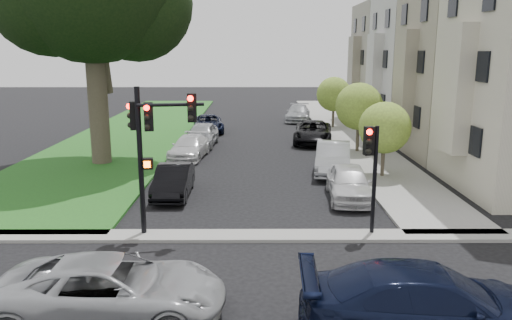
{
  "coord_description": "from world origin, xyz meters",
  "views": [
    {
      "loc": [
        -0.07,
        -13.74,
        6.18
      ],
      "look_at": [
        0.0,
        5.0,
        2.0
      ],
      "focal_mm": 35.0,
      "sensor_mm": 36.0,
      "label": 1
    }
  ],
  "objects_px": {
    "small_tree_a": "(385,128)",
    "small_tree_b": "(359,107)",
    "car_parked_5": "(173,181)",
    "car_parked_0": "(349,183)",
    "traffic_signal_main": "(151,135)",
    "car_parked_4": "(298,113)",
    "car_parked_8": "(208,123)",
    "car_parked_2": "(313,132)",
    "small_tree_c": "(334,94)",
    "car_parked_1": "(333,158)",
    "car_parked_6": "(190,147)",
    "car_parked_7": "(202,135)",
    "car_cross_far": "(430,304)",
    "traffic_signal_secondary": "(372,160)",
    "car_cross_near": "(112,289)"
  },
  "relations": [
    {
      "from": "car_parked_2",
      "to": "car_parked_4",
      "type": "height_order",
      "value": "car_parked_2"
    },
    {
      "from": "traffic_signal_secondary",
      "to": "car_parked_4",
      "type": "height_order",
      "value": "traffic_signal_secondary"
    },
    {
      "from": "car_cross_far",
      "to": "car_parked_8",
      "type": "distance_m",
      "value": 28.82
    },
    {
      "from": "traffic_signal_secondary",
      "to": "small_tree_c",
      "type": "bearing_deg",
      "value": 84.11
    },
    {
      "from": "small_tree_c",
      "to": "car_parked_5",
      "type": "height_order",
      "value": "small_tree_c"
    },
    {
      "from": "car_parked_0",
      "to": "car_cross_near",
      "type": "bearing_deg",
      "value": -123.43
    },
    {
      "from": "car_parked_2",
      "to": "car_parked_4",
      "type": "xyz_separation_m",
      "value": [
        -0.11,
        10.41,
        -0.03
      ]
    },
    {
      "from": "traffic_signal_main",
      "to": "car_parked_8",
      "type": "xyz_separation_m",
      "value": [
        -0.16,
        21.68,
        -2.81
      ]
    },
    {
      "from": "car_cross_far",
      "to": "car_parked_5",
      "type": "distance_m",
      "value": 13.06
    },
    {
      "from": "car_parked_5",
      "to": "car_parked_7",
      "type": "bearing_deg",
      "value": 89.21
    },
    {
      "from": "car_parked_7",
      "to": "car_parked_8",
      "type": "relative_size",
      "value": 0.95
    },
    {
      "from": "small_tree_c",
      "to": "car_parked_0",
      "type": "distance_m",
      "value": 19.47
    },
    {
      "from": "car_parked_6",
      "to": "car_parked_8",
      "type": "xyz_separation_m",
      "value": [
        0.24,
        9.39,
        0.0
      ]
    },
    {
      "from": "car_cross_far",
      "to": "car_parked_7",
      "type": "distance_m",
      "value": 23.29
    },
    {
      "from": "traffic_signal_main",
      "to": "car_parked_4",
      "type": "bearing_deg",
      "value": 75.37
    },
    {
      "from": "car_parked_0",
      "to": "car_parked_2",
      "type": "xyz_separation_m",
      "value": [
        -0.02,
        12.92,
        0.01
      ]
    },
    {
      "from": "car_parked_7",
      "to": "car_parked_4",
      "type": "bearing_deg",
      "value": 61.78
    },
    {
      "from": "car_parked_1",
      "to": "car_parked_5",
      "type": "relative_size",
      "value": 1.18
    },
    {
      "from": "car_cross_far",
      "to": "car_parked_4",
      "type": "bearing_deg",
      "value": 2.05
    },
    {
      "from": "small_tree_c",
      "to": "car_parked_4",
      "type": "xyz_separation_m",
      "value": [
        -2.43,
        4.1,
        -2.01
      ]
    },
    {
      "from": "car_parked_5",
      "to": "car_parked_6",
      "type": "distance_m",
      "value": 7.63
    },
    {
      "from": "small_tree_c",
      "to": "car_parked_7",
      "type": "relative_size",
      "value": 0.92
    },
    {
      "from": "car_parked_0",
      "to": "car_parked_4",
      "type": "xyz_separation_m",
      "value": [
        -0.13,
        23.33,
        -0.03
      ]
    },
    {
      "from": "traffic_signal_main",
      "to": "car_parked_8",
      "type": "distance_m",
      "value": 21.86
    },
    {
      "from": "car_cross_near",
      "to": "car_parked_0",
      "type": "bearing_deg",
      "value": -38.36
    },
    {
      "from": "small_tree_a",
      "to": "car_parked_0",
      "type": "bearing_deg",
      "value": -122.92
    },
    {
      "from": "car_parked_1",
      "to": "car_parked_4",
      "type": "bearing_deg",
      "value": 99.93
    },
    {
      "from": "small_tree_a",
      "to": "car_cross_far",
      "type": "bearing_deg",
      "value": -100.14
    },
    {
      "from": "small_tree_c",
      "to": "car_parked_1",
      "type": "distance_m",
      "value": 14.98
    },
    {
      "from": "traffic_signal_main",
      "to": "car_parked_8",
      "type": "bearing_deg",
      "value": 90.41
    },
    {
      "from": "small_tree_a",
      "to": "small_tree_b",
      "type": "bearing_deg",
      "value": 90.0
    },
    {
      "from": "small_tree_c",
      "to": "traffic_signal_secondary",
      "type": "xyz_separation_m",
      "value": [
        -2.42,
        -23.41,
        -0.09
      ]
    },
    {
      "from": "traffic_signal_main",
      "to": "car_parked_7",
      "type": "relative_size",
      "value": 1.13
    },
    {
      "from": "traffic_signal_main",
      "to": "car_parked_4",
      "type": "height_order",
      "value": "traffic_signal_main"
    },
    {
      "from": "car_cross_far",
      "to": "car_parked_2",
      "type": "distance_m",
      "value": 23.26
    },
    {
      "from": "car_parked_5",
      "to": "car_cross_far",
      "type": "bearing_deg",
      "value": -56.73
    },
    {
      "from": "small_tree_b",
      "to": "car_parked_0",
      "type": "height_order",
      "value": "small_tree_b"
    },
    {
      "from": "car_parked_0",
      "to": "car_parked_5",
      "type": "bearing_deg",
      "value": -179.98
    },
    {
      "from": "traffic_signal_main",
      "to": "car_parked_1",
      "type": "distance_m",
      "value": 11.68
    },
    {
      "from": "car_parked_1",
      "to": "car_parked_2",
      "type": "bearing_deg",
      "value": 99.78
    },
    {
      "from": "car_cross_near",
      "to": "car_parked_4",
      "type": "xyz_separation_m",
      "value": [
        7.14,
        32.81,
        -0.04
      ]
    },
    {
      "from": "car_parked_5",
      "to": "car_parked_0",
      "type": "bearing_deg",
      "value": -4.46
    },
    {
      "from": "car_parked_1",
      "to": "small_tree_a",
      "type": "bearing_deg",
      "value": -14.18
    },
    {
      "from": "small_tree_c",
      "to": "car_parked_0",
      "type": "bearing_deg",
      "value": -96.83
    },
    {
      "from": "small_tree_a",
      "to": "car_parked_1",
      "type": "distance_m",
      "value": 3.01
    },
    {
      "from": "car_parked_2",
      "to": "traffic_signal_main",
      "type": "bearing_deg",
      "value": -105.15
    },
    {
      "from": "small_tree_c",
      "to": "car_parked_4",
      "type": "height_order",
      "value": "small_tree_c"
    },
    {
      "from": "traffic_signal_main",
      "to": "traffic_signal_secondary",
      "type": "distance_m",
      "value": 7.24
    },
    {
      "from": "car_parked_5",
      "to": "car_cross_near",
      "type": "bearing_deg",
      "value": -89.53
    },
    {
      "from": "traffic_signal_secondary",
      "to": "car_parked_4",
      "type": "xyz_separation_m",
      "value": [
        -0.02,
        27.5,
        -1.92
      ]
    }
  ]
}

